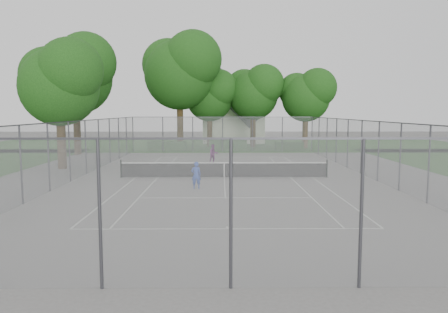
{
  "coord_description": "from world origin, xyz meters",
  "views": [
    {
      "loc": [
        -0.24,
        -26.8,
        4.12
      ],
      "look_at": [
        0.0,
        1.0,
        1.2
      ],
      "focal_mm": 35.0,
      "sensor_mm": 36.0,
      "label": 1
    }
  ],
  "objects_px": {
    "tennis_net": "(224,169)",
    "house": "(233,113)",
    "woman_player": "(213,154)",
    "girl_player": "(196,175)"
  },
  "relations": [
    {
      "from": "house",
      "to": "woman_player",
      "type": "relative_size",
      "value": 6.42
    },
    {
      "from": "tennis_net",
      "to": "woman_player",
      "type": "xyz_separation_m",
      "value": [
        -0.78,
        7.38,
        0.24
      ]
    },
    {
      "from": "tennis_net",
      "to": "house",
      "type": "height_order",
      "value": "house"
    },
    {
      "from": "tennis_net",
      "to": "house",
      "type": "distance_m",
      "value": 30.26
    },
    {
      "from": "girl_player",
      "to": "tennis_net",
      "type": "bearing_deg",
      "value": -119.91
    },
    {
      "from": "woman_player",
      "to": "girl_player",
      "type": "bearing_deg",
      "value": -113.94
    },
    {
      "from": "tennis_net",
      "to": "girl_player",
      "type": "distance_m",
      "value": 4.15
    },
    {
      "from": "house",
      "to": "woman_player",
      "type": "distance_m",
      "value": 22.98
    },
    {
      "from": "tennis_net",
      "to": "house",
      "type": "bearing_deg",
      "value": 87.24
    },
    {
      "from": "house",
      "to": "girl_player",
      "type": "xyz_separation_m",
      "value": [
        -2.98,
        -33.9,
        -3.15
      ]
    }
  ]
}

